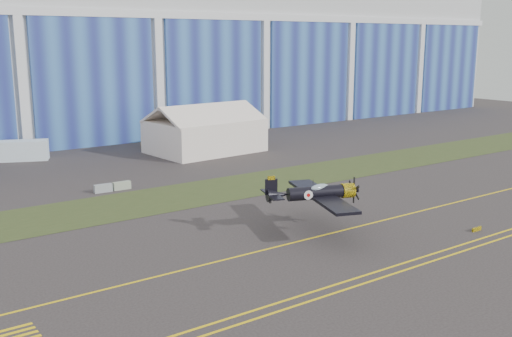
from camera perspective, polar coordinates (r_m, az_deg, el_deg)
ground at (r=50.58m, az=-6.11°, el=-7.01°), size 260.00×260.00×0.00m
grass_median at (r=62.63m, az=-12.46°, el=-3.44°), size 260.00×10.00×0.02m
taxiway_centreline at (r=46.54m, az=-3.03°, el=-8.67°), size 200.00×0.20×0.02m
edge_line_near at (r=39.47m, az=4.61°, el=-12.65°), size 80.00×0.20×0.02m
edge_line_far at (r=40.17m, az=3.67°, el=-12.17°), size 80.00×0.20×0.02m
guard_board_right at (r=56.61m, az=20.28°, el=-5.43°), size 1.20×0.15×0.35m
warbird at (r=52.62m, az=5.72°, el=-2.31°), size 13.01×14.21×3.45m
tent at (r=90.22m, az=-4.90°, el=3.89°), size 16.62×12.76×7.32m
shipping_container at (r=89.91m, az=-21.22°, el=1.62°), size 6.91×4.83×2.78m
tug at (r=96.82m, az=-10.19°, el=2.52°), size 2.62×2.08×1.33m
barrier_a at (r=68.45m, az=-14.36°, el=-1.83°), size 2.03×0.72×0.90m
barrier_b at (r=69.20m, az=-12.66°, el=-1.60°), size 2.02×0.65×0.90m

